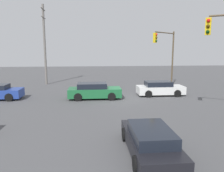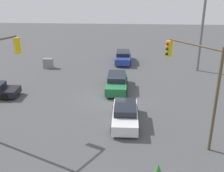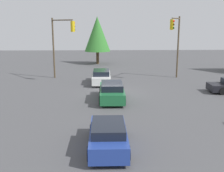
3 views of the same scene
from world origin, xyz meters
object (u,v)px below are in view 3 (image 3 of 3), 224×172
at_px(sedan_green, 112,91).
at_px(sedan_blue, 108,135).
at_px(traffic_signal_main, 176,37).
at_px(traffic_signal_cross, 61,38).
at_px(sedan_white, 101,77).

relative_size(sedan_green, sedan_blue, 1.09).
bearing_deg(traffic_signal_main, sedan_green, -9.28).
xyz_separation_m(sedan_green, sedan_blue, (-0.44, -8.84, -0.04)).
bearing_deg(traffic_signal_cross, traffic_signal_main, 50.37).
xyz_separation_m(sedan_blue, traffic_signal_cross, (-4.71, 17.29, 3.84)).
bearing_deg(sedan_white, sedan_blue, -88.39).
relative_size(sedan_white, sedan_blue, 1.03).
bearing_deg(traffic_signal_cross, sedan_blue, -24.71).
distance_m(sedan_green, traffic_signal_main, 11.76).
height_order(sedan_white, traffic_signal_cross, traffic_signal_cross).
bearing_deg(sedan_green, traffic_signal_cross, 121.43).
bearing_deg(sedan_blue, traffic_signal_cross, 105.26).
distance_m(sedan_green, sedan_white, 6.53).
bearing_deg(sedan_white, sedan_green, -82.30).
height_order(sedan_green, sedan_white, sedan_green).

